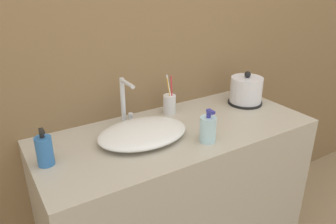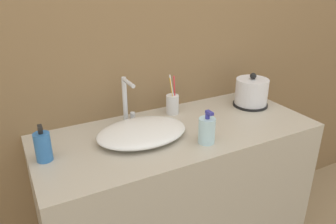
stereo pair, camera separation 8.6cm
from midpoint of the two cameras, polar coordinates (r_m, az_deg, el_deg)
wall_back at (r=1.60m, az=-1.77°, el=16.49°), size 6.00×0.04×2.60m
vanity_counter at (r=1.71m, az=3.12°, el=-15.64°), size 1.28×0.54×0.83m
sink_basin at (r=1.41m, az=-2.80°, el=-3.52°), size 0.40×0.29×0.06m
faucet at (r=1.52m, az=-5.58°, el=2.33°), size 0.06×0.13×0.22m
electric_kettle at (r=1.80m, az=15.65°, el=3.13°), size 0.18×0.18×0.18m
toothbrush_cup at (r=1.64m, az=2.29°, el=1.45°), size 0.06×0.06×0.21m
lotion_bottle at (r=1.30m, az=-19.18°, el=-5.72°), size 0.06×0.06×0.15m
shampoo_bottle at (r=1.37m, az=8.58°, el=-3.16°), size 0.07×0.07×0.15m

